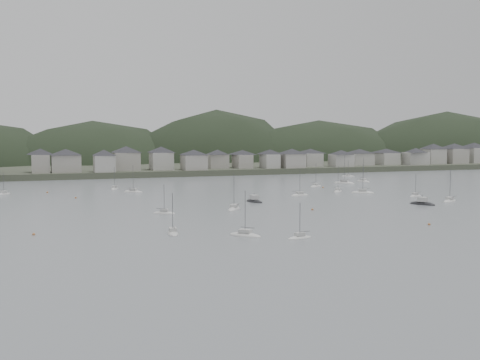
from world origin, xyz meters
name	(u,v)px	position (x,y,z in m)	size (l,w,h in m)	color
ground	(345,231)	(0.00, 0.00, 0.00)	(900.00, 900.00, 0.00)	slate
far_shore_land	(138,162)	(0.00, 295.00, 1.50)	(900.00, 250.00, 3.00)	#383D2D
forested_ridge	(152,183)	(4.83, 269.40, -11.28)	(851.55, 103.94, 102.57)	black
waterfront_town	(263,157)	(50.59, 183.34, 8.66)	(451.48, 28.46, 12.92)	#9C988F
sailboat_lead	(4,194)	(-78.46, 111.05, 0.19)	(5.50, 6.11, 8.58)	silver
moored_fleet	(229,201)	(-7.88, 62.84, 0.18)	(240.50, 172.14, 13.16)	silver
motor_launch_near	(422,204)	(47.44, 36.63, 0.29)	(6.64, 8.99, 4.03)	black
motor_launch_far	(254,201)	(-0.23, 60.03, 0.29)	(4.89, 8.48, 3.91)	black
mooring_buoys	(253,203)	(-1.70, 57.24, 0.15)	(166.43, 111.17, 0.70)	#AF6B3A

